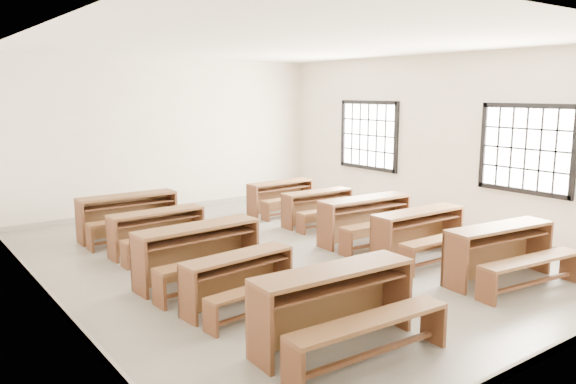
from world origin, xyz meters
TOP-DOWN VIEW (x-y plane):
  - room at (0.09, 0.00)m, footprint 8.50×8.50m
  - desk_set_0 at (-1.50, -2.85)m, footprint 1.80×0.99m
  - desk_set_1 at (-1.73, -1.41)m, footprint 1.49×0.88m
  - desk_set_2 at (-1.69, -0.33)m, footprint 1.76×0.98m
  - desk_set_3 at (-1.57, 1.30)m, footprint 1.53×0.83m
  - desk_set_4 at (-1.59, 2.49)m, footprint 1.69×0.89m
  - desk_set_5 at (1.57, -2.68)m, footprint 1.76×1.05m
  - desk_set_6 at (1.53, -1.32)m, footprint 1.65×0.87m
  - desk_set_7 at (1.51, -0.18)m, footprint 1.75×0.97m
  - desk_set_8 at (1.69, 1.30)m, footprint 1.47×0.80m
  - desk_set_9 at (1.74, 2.59)m, footprint 1.49×0.80m

SIDE VIEW (x-z plane):
  - desk_set_1 at x=-1.73m, z-range 0.05..0.69m
  - desk_set_8 at x=1.69m, z-range 0.05..0.70m
  - desk_set_9 at x=1.74m, z-range 0.05..0.72m
  - desk_set_3 at x=-1.57m, z-range 0.06..0.73m
  - desk_set_6 at x=1.53m, z-range 0.06..0.80m
  - desk_set_5 at x=1.57m, z-range 0.06..0.82m
  - desk_set_4 at x=-1.59m, z-range 0.06..0.82m
  - desk_set_7 at x=1.51m, z-range 0.06..0.83m
  - desk_set_2 at x=-1.69m, z-range 0.06..0.84m
  - desk_set_0 at x=-1.50m, z-range 0.07..0.86m
  - room at x=0.09m, z-range 0.54..3.74m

